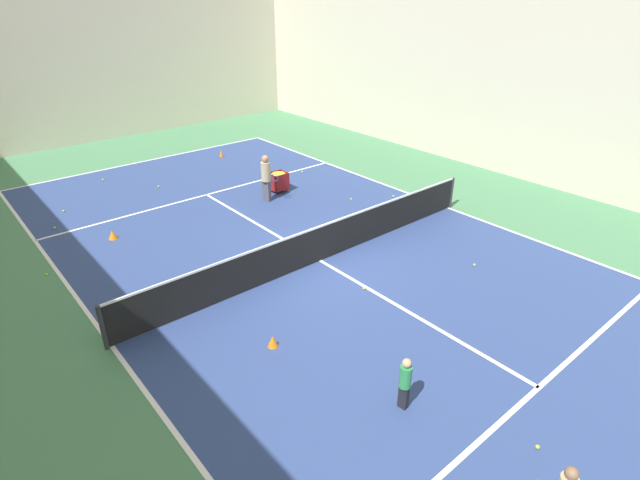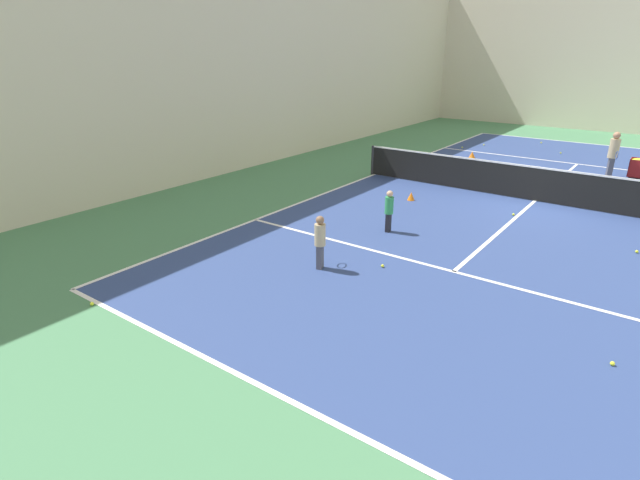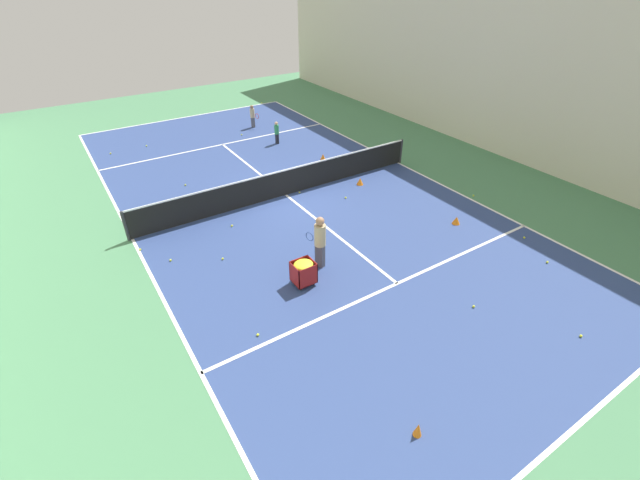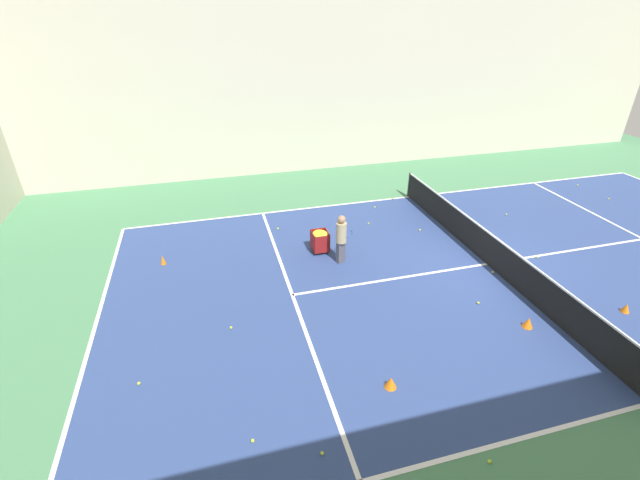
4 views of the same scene
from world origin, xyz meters
The scene contains 33 objects.
ground_plane centered at (0.00, 0.00, 0.00)m, with size 36.64×36.64×0.00m, color #477F56.
court_playing_area centered at (0.00, 0.00, 0.00)m, with size 11.52×23.46×0.00m.
line_baseline_far centered at (0.00, 11.73, 0.01)m, with size 11.52×0.10×0.00m, color white.
line_sideline_left centered at (-5.76, 0.00, 0.01)m, with size 0.10×23.46×0.00m, color white.
line_sideline_right centered at (5.76, 0.00, 0.01)m, with size 0.10×23.46×0.00m, color white.
line_service_near centered at (0.00, -6.45, 0.01)m, with size 11.52×0.10×0.00m, color white.
line_service_far centered at (0.00, 6.45, 0.01)m, with size 11.52×0.10×0.00m, color white.
line_centre_service centered at (0.00, 0.00, 0.01)m, with size 0.10×12.90×0.00m, color white.
hall_enclosure_right centered at (10.43, 0.00, 4.05)m, with size 0.15×32.94×8.10m.
hall_enclosure_far centered at (0.00, 16.40, 4.05)m, with size 20.71×0.15×8.10m.
tennis_net centered at (0.00, 0.00, 0.56)m, with size 11.82×0.10×1.08m.
coach_at_net centered at (1.38, 4.54, 0.96)m, with size 0.43×0.66×1.68m.
child_midcourt centered at (-2.35, -5.10, 0.63)m, with size 0.25×0.25×1.10m.
ball_cart centered at (2.22, 5.01, 0.53)m, with size 0.61×0.54×0.75m.
training_cone_0 centered at (-2.98, 0.81, 0.14)m, with size 0.27×0.27×0.28m, color orange.
training_cone_1 centered at (-3.15, -2.19, 0.13)m, with size 0.23×0.23×0.26m, color orange.
training_cone_2 centered at (2.76, 10.14, 0.17)m, with size 0.17×0.17×0.33m, color orange.
training_cone_3 centered at (-3.90, 5.07, 0.14)m, with size 0.28×0.28×0.27m, color orange.
tennis_ball_0 centered at (-0.11, -1.85, 0.04)m, with size 0.07×0.07×0.07m, color yellow.
tennis_ball_1 centered at (-0.52, 0.14, 0.04)m, with size 0.07×0.07×0.07m, color yellow.
tennis_ball_3 centered at (-1.03, 8.29, 0.04)m, with size 0.07×0.07×0.07m, color yellow.
tennis_ball_4 centered at (5.07, 1.89, 0.04)m, with size 0.07×0.07×0.07m, color yellow.
tennis_ball_5 centered at (2.70, 1.03, 0.04)m, with size 0.07×0.07×0.07m, color yellow.
tennis_ball_8 centered at (5.70, 0.80, 0.04)m, with size 0.07×0.07×0.07m, color yellow.
tennis_ball_9 centered at (-5.07, 6.95, 0.04)m, with size 0.07×0.07×0.07m, color yellow.
tennis_ball_10 centered at (-2.38, 10.43, 0.04)m, with size 0.07×0.07×0.07m, color yellow.
tennis_ball_11 centered at (-4.47, 8.18, 0.04)m, with size 0.07×0.07×0.07m, color yellow.
tennis_ball_12 centered at (-6.04, 4.03, 0.04)m, with size 0.07×0.07×0.07m, color yellow.
tennis_ball_13 centered at (3.03, -2.94, 0.04)m, with size 0.07×0.07×0.07m, color yellow.
tennis_ball_14 centered at (3.71, 2.68, 0.04)m, with size 0.07×0.07×0.07m, color yellow.
tennis_ball_15 centered at (-1.34, -7.15, 0.04)m, with size 0.07×0.07×0.07m, color yellow.
tennis_ball_16 centered at (-1.78, 1.48, 0.04)m, with size 0.07×0.07×0.07m, color yellow.
tennis_ball_17 centered at (4.20, 6.12, 0.04)m, with size 0.07×0.07×0.07m, color yellow.
Camera 1 is at (-7.80, -9.25, 6.79)m, focal length 28.00 mm.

